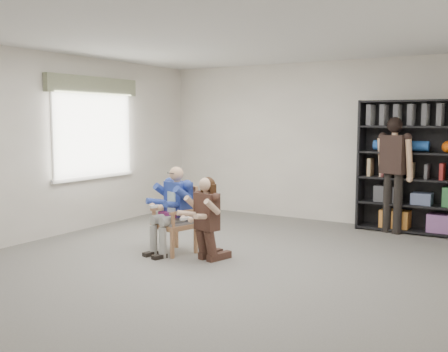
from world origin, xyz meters
The scene contains 8 objects.
room_shell centered at (0.00, 0.00, 1.40)m, with size 6.00×7.00×2.80m, color beige, non-canonical shape.
floor centered at (0.00, 0.00, 0.00)m, with size 6.00×7.00×0.01m, color slate.
window_left centered at (-2.95, 1.00, 1.63)m, with size 0.16×2.00×1.75m, color white, non-canonical shape.
armchair centered at (-0.80, 0.29, 0.45)m, with size 0.53×0.51×0.91m, color #956640, non-canonical shape.
seated_man centered at (-0.80, 0.29, 0.59)m, with size 0.51×0.71×1.18m, color navy, non-canonical shape.
kneeling_woman centered at (-0.22, 0.17, 0.54)m, with size 0.45×0.73×1.08m, color #3D1F1C, non-canonical shape.
bookshelf centered at (1.70, 3.28, 1.05)m, with size 1.80×0.38×2.10m, color black, non-canonical shape.
standing_man centered at (1.39, 3.11, 0.91)m, with size 0.56×0.31×1.82m, color black, non-canonical shape.
Camera 1 is at (3.38, -5.26, 1.79)m, focal length 42.00 mm.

